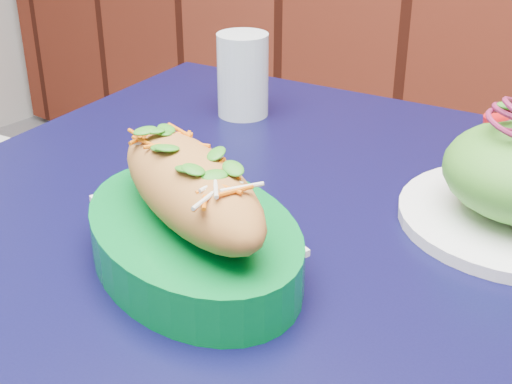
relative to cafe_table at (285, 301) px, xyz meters
The scene contains 3 objects.
cafe_table is the anchor object (origin of this frame).
banh_mi_basket 0.17m from the cafe_table, 103.78° to the right, with size 0.30×0.25×0.12m.
water_glass 0.34m from the cafe_table, 137.45° to the left, with size 0.07×0.07×0.11m, color silver.
Camera 1 is at (0.03, 1.35, 1.09)m, focal length 50.00 mm.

